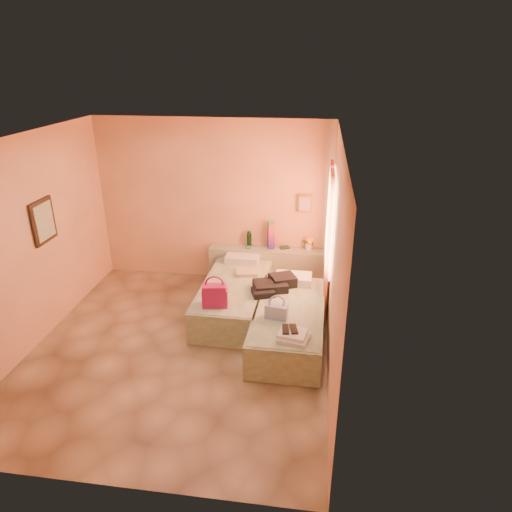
{
  "coord_description": "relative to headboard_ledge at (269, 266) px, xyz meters",
  "views": [
    {
      "loc": [
        1.75,
        -5.07,
        3.68
      ],
      "look_at": [
        0.93,
        0.85,
        1.06
      ],
      "focal_mm": 32.0,
      "sensor_mm": 36.0,
      "label": 1
    }
  ],
  "objects": [
    {
      "name": "towel_stack",
      "position": [
        0.59,
        -2.46,
        0.23
      ],
      "size": [
        0.41,
        0.37,
        0.1
      ],
      "primitive_type": "cube",
      "rotation": [
        0.0,
        0.0,
        -0.23
      ],
      "color": "white",
      "rests_on": "bed_right"
    },
    {
      "name": "clothes_pile",
      "position": [
        0.2,
        -1.19,
        0.25
      ],
      "size": [
        0.67,
        0.67,
        0.16
      ],
      "primitive_type": "cube",
      "rotation": [
        0.0,
        0.0,
        0.32
      ],
      "color": "black",
      "rests_on": "bed_right"
    },
    {
      "name": "ground",
      "position": [
        -0.98,
        -2.1,
        -0.33
      ],
      "size": [
        4.5,
        4.5,
        0.0
      ],
      "primitive_type": "plane",
      "color": "tan",
      "rests_on": "ground"
    },
    {
      "name": "headboard_ledge",
      "position": [
        0.0,
        0.0,
        0.0
      ],
      "size": [
        2.05,
        0.3,
        0.65
      ],
      "primitive_type": "cube",
      "color": "gray",
      "rests_on": "ground"
    },
    {
      "name": "flower_vase",
      "position": [
        0.67,
        0.08,
        0.46
      ],
      "size": [
        0.26,
        0.26,
        0.27
      ],
      "primitive_type": "cube",
      "rotation": [
        0.0,
        0.0,
        0.36
      ],
      "color": "white",
      "rests_on": "headboard_ledge"
    },
    {
      "name": "magenta_handbag",
      "position": [
        -0.55,
        -1.77,
        0.34
      ],
      "size": [
        0.37,
        0.24,
        0.33
      ],
      "primitive_type": "cube",
      "rotation": [
        0.0,
        0.0,
        0.14
      ],
      "color": "#B91660",
      "rests_on": "bed_left"
    },
    {
      "name": "sandal_pair",
      "position": [
        0.53,
        -2.41,
        0.29
      ],
      "size": [
        0.18,
        0.23,
        0.02
      ],
      "primitive_type": "cube",
      "rotation": [
        0.0,
        0.0,
        0.11
      ],
      "color": "black",
      "rests_on": "towel_stack"
    },
    {
      "name": "water_bottle",
      "position": [
        -0.35,
        0.08,
        0.46
      ],
      "size": [
        0.1,
        0.1,
        0.27
      ],
      "primitive_type": "cylinder",
      "rotation": [
        0.0,
        0.0,
        0.41
      ],
      "color": "#163E21",
      "rests_on": "headboard_ledge"
    },
    {
      "name": "khaki_garment",
      "position": [
        -0.27,
        -0.72,
        0.2
      ],
      "size": [
        0.37,
        0.32,
        0.06
      ],
      "primitive_type": "cube",
      "rotation": [
        0.0,
        0.0,
        0.17
      ],
      "color": "tan",
      "rests_on": "bed_left"
    },
    {
      "name": "rainbow_box",
      "position": [
        0.03,
        0.05,
        0.56
      ],
      "size": [
        0.13,
        0.13,
        0.48
      ],
      "primitive_type": "cube",
      "rotation": [
        0.0,
        0.0,
        0.33
      ],
      "color": "#B91660",
      "rests_on": "headboard_ledge"
    },
    {
      "name": "room_walls",
      "position": [
        -0.77,
        -1.53,
        1.46
      ],
      "size": [
        4.02,
        4.51,
        2.81
      ],
      "color": "#F1B181",
      "rests_on": "ground"
    },
    {
      "name": "small_dish",
      "position": [
        -0.35,
        -0.01,
        0.34
      ],
      "size": [
        0.13,
        0.13,
        0.03
      ],
      "primitive_type": "cylinder",
      "rotation": [
        0.0,
        0.0,
        0.21
      ],
      "color": "#4D8E63",
      "rests_on": "headboard_ledge"
    },
    {
      "name": "green_book",
      "position": [
        0.27,
        0.08,
        0.34
      ],
      "size": [
        0.19,
        0.17,
        0.03
      ],
      "primitive_type": "cube",
      "rotation": [
        0.0,
        0.0,
        0.43
      ],
      "color": "#23432F",
      "rests_on": "headboard_ledge"
    },
    {
      "name": "bed_right",
      "position": [
        0.48,
        -1.7,
        -0.08
      ],
      "size": [
        0.94,
        2.02,
        0.5
      ],
      "primitive_type": "cube",
      "rotation": [
        0.0,
        0.0,
        -0.02
      ],
      "color": "#B2CCA4",
      "rests_on": "ground"
    },
    {
      "name": "blue_handbag",
      "position": [
        0.33,
        -1.98,
        0.27
      ],
      "size": [
        0.31,
        0.16,
        0.19
      ],
      "primitive_type": "cube",
      "rotation": [
        0.0,
        0.0,
        -0.13
      ],
      "color": "#3E5695",
      "rests_on": "bed_right"
    },
    {
      "name": "bed_left",
      "position": [
        -0.42,
        -1.05,
        -0.08
      ],
      "size": [
        0.94,
        2.02,
        0.5
      ],
      "primitive_type": "cube",
      "rotation": [
        0.0,
        0.0,
        -0.02
      ],
      "color": "#B2CCA4",
      "rests_on": "ground"
    }
  ]
}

